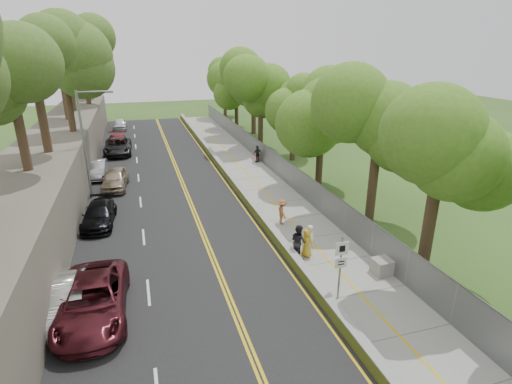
{
  "coord_description": "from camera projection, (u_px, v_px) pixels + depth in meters",
  "views": [
    {
      "loc": [
        -7.01,
        -16.66,
        10.86
      ],
      "look_at": [
        0.5,
        8.0,
        1.4
      ],
      "focal_mm": 28.0,
      "sensor_mm": 36.0,
      "label": 1
    }
  ],
  "objects": [
    {
      "name": "ground",
      "position": [
        292.0,
        269.0,
        20.63
      ],
      "size": [
        140.0,
        140.0,
        0.0
      ],
      "primitive_type": "plane",
      "color": "#33511E",
      "rests_on": "ground"
    },
    {
      "name": "road",
      "position": [
        162.0,
        187.0,
        32.61
      ],
      "size": [
        11.2,
        66.0,
        0.04
      ],
      "primitive_type": "cube",
      "color": "black",
      "rests_on": "ground"
    },
    {
      "name": "sidewalk",
      "position": [
        255.0,
        178.0,
        34.79
      ],
      "size": [
        4.2,
        66.0,
        0.05
      ],
      "primitive_type": "cube",
      "color": "gray",
      "rests_on": "ground"
    },
    {
      "name": "jersey_barrier",
      "position": [
        229.0,
        177.0,
        34.06
      ],
      "size": [
        0.42,
        66.0,
        0.6
      ],
      "primitive_type": "cube",
      "color": "#C5E936",
      "rests_on": "ground"
    },
    {
      "name": "rock_embankment",
      "position": [
        49.0,
        172.0,
        29.72
      ],
      "size": [
        5.0,
        66.0,
        4.0
      ],
      "primitive_type": "cube",
      "color": "#595147",
      "rests_on": "ground"
    },
    {
      "name": "chainlink_fence",
      "position": [
        278.0,
        165.0,
        35.02
      ],
      "size": [
        0.04,
        66.0,
        2.0
      ],
      "primitive_type": "cube",
      "color": "slate",
      "rests_on": "ground"
    },
    {
      "name": "trees_embankment",
      "position": [
        35.0,
        52.0,
        26.92
      ],
      "size": [
        6.4,
        66.0,
        13.0
      ],
      "primitive_type": null,
      "color": "#4F7429",
      "rests_on": "rock_embankment"
    },
    {
      "name": "trees_fenceside",
      "position": [
        306.0,
        95.0,
        33.6
      ],
      "size": [
        7.0,
        66.0,
        14.0
      ],
      "primitive_type": null,
      "color": "#558926",
      "rests_on": "ground"
    },
    {
      "name": "streetlight",
      "position": [
        86.0,
        138.0,
        28.74
      ],
      "size": [
        2.52,
        0.22,
        8.0
      ],
      "color": "gray",
      "rests_on": "ground"
    },
    {
      "name": "signpost",
      "position": [
        341.0,
        261.0,
        17.53
      ],
      "size": [
        0.62,
        0.09,
        3.1
      ],
      "color": "gray",
      "rests_on": "sidewalk"
    },
    {
      "name": "construction_barrel",
      "position": [
        257.0,
        157.0,
        39.67
      ],
      "size": [
        0.52,
        0.52,
        0.85
      ],
      "primitive_type": "cylinder",
      "color": "#EB3500",
      "rests_on": "sidewalk"
    },
    {
      "name": "concrete_block",
      "position": [
        384.0,
        266.0,
        20.11
      ],
      "size": [
        1.18,
        0.9,
        0.76
      ],
      "primitive_type": "cube",
      "rotation": [
        0.0,
        0.0,
        0.04
      ],
      "color": "gray",
      "rests_on": "sidewalk"
    },
    {
      "name": "car_1",
      "position": [
        65.0,
        299.0,
        16.92
      ],
      "size": [
        1.67,
        4.48,
        1.46
      ],
      "primitive_type": "imported",
      "rotation": [
        0.0,
        0.0,
        0.03
      ],
      "color": "silver",
      "rests_on": "road"
    },
    {
      "name": "car_2",
      "position": [
        93.0,
        300.0,
        16.68
      ],
      "size": [
        2.88,
        5.95,
        1.63
      ],
      "primitive_type": "imported",
      "rotation": [
        0.0,
        0.0,
        -0.03
      ],
      "color": "#4E1720",
      "rests_on": "road"
    },
    {
      "name": "car_3",
      "position": [
        99.0,
        215.0,
        25.53
      ],
      "size": [
        2.19,
        4.71,
        1.33
      ],
      "primitive_type": "imported",
      "rotation": [
        0.0,
        0.0,
        -0.07
      ],
      "color": "black",
      "rests_on": "road"
    },
    {
      "name": "car_4",
      "position": [
        115.0,
        179.0,
        32.05
      ],
      "size": [
        2.26,
        4.74,
        1.56
      ],
      "primitive_type": "imported",
      "rotation": [
        0.0,
        0.0,
        -0.09
      ],
      "color": "tan",
      "rests_on": "road"
    },
    {
      "name": "car_5",
      "position": [
        97.0,
        169.0,
        34.77
      ],
      "size": [
        1.65,
        4.36,
        1.42
      ],
      "primitive_type": "imported",
      "rotation": [
        0.0,
        0.0,
        -0.03
      ],
      "color": "#9D9EA3",
      "rests_on": "road"
    },
    {
      "name": "car_6",
      "position": [
        118.0,
        146.0,
        42.25
      ],
      "size": [
        2.8,
        5.89,
        1.62
      ],
      "primitive_type": "imported",
      "rotation": [
        0.0,
        0.0,
        -0.02
      ],
      "color": "black",
      "rests_on": "road"
    },
    {
      "name": "car_7",
      "position": [
        118.0,
        142.0,
        44.32
      ],
      "size": [
        2.54,
        5.42,
        1.53
      ],
      "primitive_type": "imported",
      "rotation": [
        0.0,
        0.0,
        0.08
      ],
      "color": "maroon",
      "rests_on": "road"
    },
    {
      "name": "car_8",
      "position": [
        120.0,
        124.0,
        54.74
      ],
      "size": [
        1.72,
        4.21,
        1.43
      ],
      "primitive_type": "imported",
      "rotation": [
        0.0,
        0.0,
        -0.01
      ],
      "color": "silver",
      "rests_on": "road"
    },
    {
      "name": "painter_0",
      "position": [
        307.0,
        243.0,
        21.57
      ],
      "size": [
        0.79,
        0.93,
        1.61
      ],
      "primitive_type": "imported",
      "rotation": [
        0.0,
        0.0,
        1.99
      ],
      "color": "gold",
      "rests_on": "sidewalk"
    },
    {
      "name": "painter_1",
      "position": [
        310.0,
        240.0,
        21.59
      ],
      "size": [
        0.62,
        0.77,
        1.82
      ],
      "primitive_type": "imported",
      "rotation": [
        0.0,
        0.0,
        1.25
      ],
      "color": "silver",
      "rests_on": "sidewalk"
    },
    {
      "name": "painter_2",
      "position": [
        298.0,
        241.0,
        21.38
      ],
      "size": [
        0.94,
        1.08,
        1.91
      ],
      "primitive_type": "imported",
      "rotation": [
        0.0,
        0.0,
        1.83
      ],
      "color": "#232227",
      "rests_on": "sidewalk"
    },
    {
      "name": "painter_3",
      "position": [
        282.0,
        212.0,
        25.53
      ],
      "size": [
        0.65,
        1.08,
        1.64
      ],
      "primitive_type": "imported",
      "rotation": [
        0.0,
        0.0,
        1.54
      ],
      "color": "#9A5934",
      "rests_on": "sidewalk"
    },
    {
      "name": "person_far",
      "position": [
        258.0,
        154.0,
        39.1
      ],
      "size": [
        1.07,
        0.72,
        1.68
      ],
      "primitive_type": "imported",
      "rotation": [
        0.0,
        0.0,
        3.49
      ],
      "color": "black",
      "rests_on": "sidewalk"
    }
  ]
}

